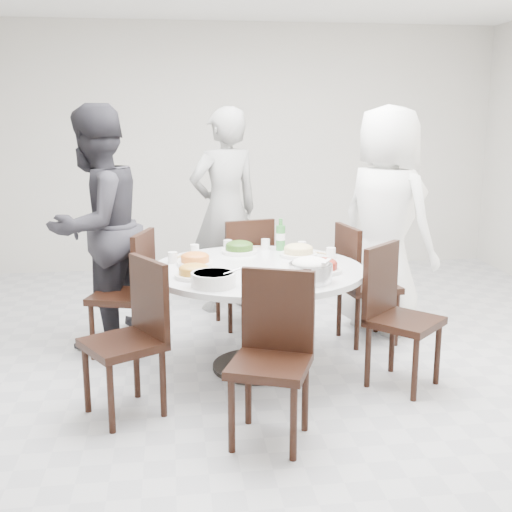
{
  "coord_description": "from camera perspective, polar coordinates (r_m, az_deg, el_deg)",
  "views": [
    {
      "loc": [
        -0.82,
        -4.46,
        1.81
      ],
      "look_at": [
        -0.23,
        -0.09,
        0.82
      ],
      "focal_mm": 45.0,
      "sensor_mm": 36.0,
      "label": 1
    }
  ],
  "objects": [
    {
      "name": "chair_s",
      "position": [
        3.56,
        1.24,
        -9.35
      ],
      "size": [
        0.55,
        0.55,
        0.95
      ],
      "primitive_type": "cube",
      "rotation": [
        0.0,
        0.0,
        5.89
      ],
      "color": "black",
      "rests_on": "floor"
    },
    {
      "name": "dish_orange",
      "position": [
        4.56,
        -5.43,
        -0.38
      ],
      "size": [
        0.26,
        0.26,
        0.07
      ],
      "primitive_type": "cylinder",
      "color": "white",
      "rests_on": "dining_table"
    },
    {
      "name": "wall_front",
      "position": [
        1.72,
        21.07,
        -1.92
      ],
      "size": [
        6.0,
        0.01,
        2.8
      ],
      "primitive_type": "cube",
      "color": "silver",
      "rests_on": "ground"
    },
    {
      "name": "wall_back",
      "position": [
        7.51,
        -1.39,
        9.53
      ],
      "size": [
        6.0,
        0.01,
        2.8
      ],
      "primitive_type": "cube",
      "color": "silver",
      "rests_on": "ground"
    },
    {
      "name": "dining_table",
      "position": [
        4.58,
        0.08,
        -5.57
      ],
      "size": [
        1.5,
        1.5,
        0.75
      ],
      "primitive_type": "cylinder",
      "color": "silver",
      "rests_on": "floor"
    },
    {
      "name": "chair_nw",
      "position": [
        4.95,
        -11.92,
        -3.25
      ],
      "size": [
        0.53,
        0.53,
        0.95
      ],
      "primitive_type": "cube",
      "rotation": [
        0.0,
        0.0,
        4.41
      ],
      "color": "black",
      "rests_on": "floor"
    },
    {
      "name": "soup_bowl",
      "position": [
        4.0,
        -3.8,
        -2.07
      ],
      "size": [
        0.28,
        0.28,
        0.09
      ],
      "primitive_type": "cylinder",
      "color": "white",
      "rests_on": "dining_table"
    },
    {
      "name": "chair_se",
      "position": [
        4.38,
        13.09,
        -5.41
      ],
      "size": [
        0.59,
        0.59,
        0.95
      ],
      "primitive_type": "cube",
      "rotation": [
        0.0,
        0.0,
        7.03
      ],
      "color": "black",
      "rests_on": "floor"
    },
    {
      "name": "chair_sw",
      "position": [
        3.95,
        -11.78,
        -7.36
      ],
      "size": [
        0.57,
        0.57,
        0.95
      ],
      "primitive_type": "cube",
      "rotation": [
        0.0,
        0.0,
        5.24
      ],
      "color": "black",
      "rests_on": "floor"
    },
    {
      "name": "beverage_bottle",
      "position": [
        5.02,
        2.2,
        1.93
      ],
      "size": [
        0.07,
        0.07,
        0.25
      ],
      "primitive_type": "cylinder",
      "color": "#327E37",
      "rests_on": "dining_table"
    },
    {
      "name": "floor",
      "position": [
        4.88,
        2.61,
        -9.11
      ],
      "size": [
        6.0,
        6.0,
        0.01
      ],
      "primitive_type": "cube",
      "color": "silver",
      "rests_on": "ground"
    },
    {
      "name": "chopsticks",
      "position": [
        5.12,
        -0.48,
        0.78
      ],
      "size": [
        0.24,
        0.04,
        0.01
      ],
      "primitive_type": null,
      "color": "tan",
      "rests_on": "dining_table"
    },
    {
      "name": "tea_cups",
      "position": [
        5.04,
        -1.13,
        1.0
      ],
      "size": [
        0.07,
        0.07,
        0.08
      ],
      "primitive_type": "cylinder",
      "color": "white",
      "rests_on": "dining_table"
    },
    {
      "name": "dish_redbrown",
      "position": [
        4.36,
        5.82,
        -0.98
      ],
      "size": [
        0.28,
        0.28,
        0.07
      ],
      "primitive_type": "cylinder",
      "color": "white",
      "rests_on": "dining_table"
    },
    {
      "name": "chair_n",
      "position": [
        5.5,
        -1.22,
        -1.39
      ],
      "size": [
        0.5,
        0.5,
        0.95
      ],
      "primitive_type": "cube",
      "rotation": [
        0.0,
        0.0,
        3.37
      ],
      "color": "black",
      "rests_on": "floor"
    },
    {
      "name": "dish_greens",
      "position": [
        4.93,
        -1.5,
        0.66
      ],
      "size": [
        0.27,
        0.27,
        0.07
      ],
      "primitive_type": "cylinder",
      "color": "white",
      "rests_on": "dining_table"
    },
    {
      "name": "diner_left",
      "position": [
        5.12,
        -14.01,
        2.5
      ],
      "size": [
        1.11,
        1.16,
        1.88
      ],
      "primitive_type": "imported",
      "rotation": [
        0.0,
        0.0,
        4.09
      ],
      "color": "black",
      "rests_on": "floor"
    },
    {
      "name": "diner_middle",
      "position": [
        5.87,
        -2.79,
        4.05
      ],
      "size": [
        0.79,
        0.66,
        1.86
      ],
      "primitive_type": "imported",
      "rotation": [
        0.0,
        0.0,
        3.51
      ],
      "color": "black",
      "rests_on": "floor"
    },
    {
      "name": "rice_bowl",
      "position": [
        4.1,
        4.86,
        -1.5
      ],
      "size": [
        0.28,
        0.28,
        0.12
      ],
      "primitive_type": "cylinder",
      "color": "silver",
      "rests_on": "dining_table"
    },
    {
      "name": "dish_tofu",
      "position": [
        4.21,
        -5.54,
        -1.5
      ],
      "size": [
        0.25,
        0.25,
        0.07
      ],
      "primitive_type": "cylinder",
      "color": "white",
      "rests_on": "dining_table"
    },
    {
      "name": "chair_ne",
      "position": [
        5.18,
        9.96,
        -2.45
      ],
      "size": [
        0.48,
        0.48,
        0.95
      ],
      "primitive_type": "cube",
      "rotation": [
        0.0,
        0.0,
        1.73
      ],
      "color": "black",
      "rests_on": "floor"
    },
    {
      "name": "diner_right",
      "position": [
        5.39,
        11.47,
        3.08
      ],
      "size": [
        0.99,
        1.09,
        1.87
      ],
      "primitive_type": "imported",
      "rotation": [
        0.0,
        0.0,
        2.12
      ],
      "color": "white",
      "rests_on": "floor"
    },
    {
      "name": "dish_pale",
      "position": [
        4.82,
        3.79,
        0.4
      ],
      "size": [
        0.28,
        0.28,
        0.08
      ],
      "primitive_type": "cylinder",
      "color": "white",
      "rests_on": "dining_table"
    }
  ]
}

